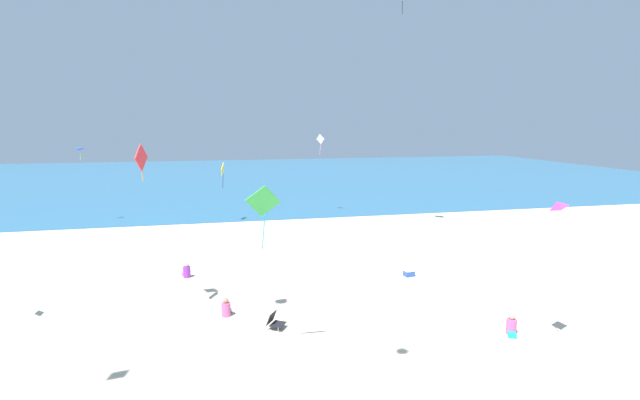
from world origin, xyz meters
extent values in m
plane|color=beige|center=(0.00, 10.00, 0.00)|extent=(120.00, 120.00, 0.00)
cube|color=teal|center=(0.00, 55.98, 0.03)|extent=(120.00, 60.00, 0.05)
ellipsoid|color=beige|center=(15.36, 7.22, 0.00)|extent=(9.36, 6.55, 1.21)
cube|color=black|center=(-1.44, 6.41, 0.18)|extent=(0.69, 0.72, 0.03)
cube|color=black|center=(-1.65, 6.55, 0.39)|extent=(0.46, 0.57, 0.43)
cylinder|color=#B7B7BC|center=(-1.17, 6.57, 0.09)|extent=(0.02, 0.02, 0.18)
cylinder|color=#B7B7BC|center=(-1.47, 6.10, 0.09)|extent=(0.02, 0.02, 0.18)
cube|color=#2D56B7|center=(5.66, 11.04, 0.13)|extent=(0.52, 0.47, 0.26)
cube|color=white|center=(5.66, 11.04, 0.28)|extent=(0.54, 0.49, 0.04)
cylinder|color=#D8599E|center=(-3.24, 8.02, 0.27)|extent=(0.42, 0.42, 0.54)
sphere|color=#A87A5B|center=(-3.24, 8.02, 0.63)|extent=(0.21, 0.21, 0.21)
cube|color=black|center=(-3.19, 8.23, 0.08)|extent=(0.35, 0.44, 0.16)
cylinder|color=#D8599E|center=(6.62, 4.17, 0.27)|extent=(0.47, 0.47, 0.54)
sphere|color=tan|center=(6.62, 4.17, 0.64)|extent=(0.22, 0.22, 0.22)
cube|color=#19ADB2|center=(6.52, 3.97, 0.08)|extent=(0.42, 0.47, 0.16)
cylinder|color=purple|center=(-4.94, 13.25, 0.27)|extent=(0.46, 0.46, 0.54)
sphere|color=beige|center=(-4.94, 13.25, 0.63)|extent=(0.21, 0.21, 0.21)
cube|color=#D8599E|center=(-5.02, 13.45, 0.08)|extent=(0.40, 0.46, 0.16)
cube|color=white|center=(5.02, 27.75, 6.11)|extent=(0.52, 0.67, 0.80)
cylinder|color=pink|center=(5.02, 27.75, 5.35)|extent=(0.16, 0.10, 0.95)
pyramid|color=blue|center=(-12.80, 27.60, 5.60)|extent=(0.54, 0.54, 0.27)
cylinder|color=#99DB33|center=(-12.78, 27.57, 5.03)|extent=(0.09, 0.09, 0.57)
cylinder|color=black|center=(8.22, 19.09, 14.42)|extent=(0.06, 0.05, 0.74)
cube|color=red|center=(-6.06, 8.23, 6.19)|extent=(0.35, 0.95, 0.98)
cylinder|color=orange|center=(-6.06, 8.23, 5.59)|extent=(0.07, 0.05, 0.50)
cube|color=yellow|center=(-2.80, 25.56, 4.05)|extent=(0.25, 1.00, 1.01)
cylinder|color=black|center=(-2.80, 25.56, 3.18)|extent=(0.10, 0.04, 1.03)
cube|color=green|center=(-2.14, 4.01, 5.14)|extent=(1.07, 0.45, 1.00)
cylinder|color=#1EADAD|center=(-2.14, 4.01, 4.21)|extent=(0.12, 0.20, 1.10)
pyramid|color=#DB3DA8|center=(6.90, 2.73, 4.89)|extent=(0.73, 0.77, 0.36)
cylinder|color=white|center=(6.94, 2.71, 4.00)|extent=(0.20, 0.14, 0.96)
camera|label=1|loc=(-3.61, -10.05, 7.46)|focal=26.97mm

